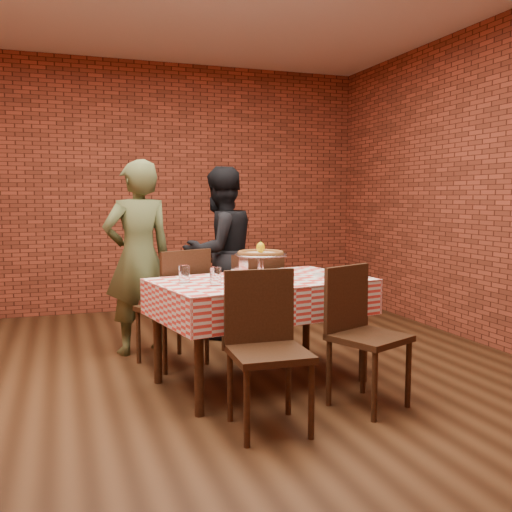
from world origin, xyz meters
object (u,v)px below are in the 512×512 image
Objects in this scene: pizza at (261,254)px; chair_far_left at (172,307)px; pizza_stand at (261,267)px; water_glass_right at (184,274)px; diner_olive at (138,258)px; chair_near_right at (369,338)px; chair_far_right at (252,301)px; chair_near_left at (269,353)px; condiment_caddy at (240,264)px; water_glass_left at (216,276)px; diner_black at (220,253)px; table at (261,331)px.

pizza is 0.35× the size of chair_far_left.
water_glass_right is (-0.56, -0.02, -0.03)m from pizza_stand.
chair_near_right is at bearing 112.30° from diner_olive.
chair_far_right is at bearing 150.04° from diner_olive.
chair_near_left is at bearing -106.38° from pizza_stand.
pizza reaches higher than condiment_caddy.
pizza is at bearing 26.03° from water_glass_left.
chair_near_left is 0.74m from chair_near_right.
condiment_caddy reaches higher than chair_far_right.
chair_near_left is (-0.18, -1.14, -0.37)m from condiment_caddy.
diner_black is at bearing 86.53° from pizza.
chair_far_left is at bearing 99.67° from water_glass_left.
chair_near_right is (0.55, -1.01, -0.38)m from condiment_caddy.
diner_black reaches higher than pizza_stand.
diner_olive reaches higher than table.
diner_black reaches higher than water_glass_right.
condiment_caddy is 0.09× the size of diner_olive.
table is at bearing -102.84° from pizza.
condiment_caddy is at bearing 119.08° from diner_olive.
pizza is (0.01, 0.03, 0.56)m from table.
diner_black is at bearing 86.53° from pizza_stand.
diner_black reaches higher than pizza.
diner_black reaches higher than chair_near_left.
water_glass_left is 1.08m from chair_near_right.
chair_near_left is at bearing 92.08° from diner_olive.
diner_black reaches higher than chair_near_right.
diner_olive reaches higher than diner_black.
water_glass_right is (-0.56, -0.02, -0.12)m from pizza.
water_glass_right is at bearing 136.68° from water_glass_left.
pizza is 0.36× the size of chair_near_left.
chair_near_left is at bearing -106.38° from pizza.
pizza_stand is 0.91m from chair_far_left.
condiment_caddy is 1.09m from diner_black.
chair_far_right is (-0.29, 1.47, -0.01)m from chair_near_right.
condiment_caddy reaches higher than water_glass_right.
chair_far_left is (0.04, 0.66, -0.35)m from water_glass_right.
condiment_caddy is at bearing 83.32° from chair_near_left.
diner_olive is at bearing -0.67° from diner_black.
chair_far_left is at bearing 28.77° from diner_black.
diner_olive is (-0.92, 0.30, 0.38)m from chair_far_right.
chair_near_right reaches higher than water_glass_left.
pizza is at bearing 56.19° from chair_far_right.
table is 4.44× the size of pizza.
pizza is 1.00m from chair_near_left.
chair_far_left is at bearing 129.58° from pizza.
chair_near_right is 1.01× the size of chair_far_right.
diner_olive is (-0.73, 1.07, -0.11)m from pizza.
chair_near_right is 0.55× the size of diner_black.
chair_far_left is at bearing 104.44° from chair_near_right.
water_glass_right reaches higher than table.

